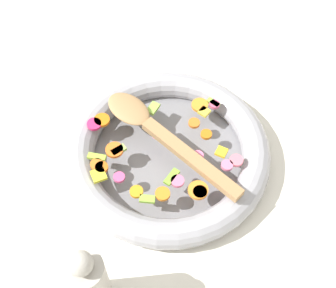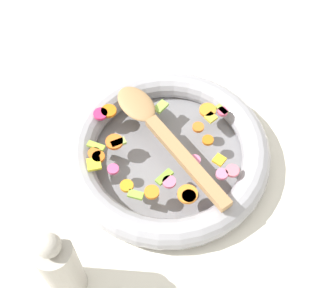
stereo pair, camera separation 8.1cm
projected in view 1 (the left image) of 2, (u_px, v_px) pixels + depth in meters
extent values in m
plane|color=silver|center=(168.00, 159.00, 0.85)|extent=(4.00, 4.00, 0.00)
cylinder|color=slate|center=(168.00, 157.00, 0.85)|extent=(0.31, 0.31, 0.01)
torus|color=#9E9EA5|center=(168.00, 152.00, 0.83)|extent=(0.36, 0.36, 0.05)
cylinder|color=orange|center=(200.00, 192.00, 0.75)|extent=(0.03, 0.03, 0.01)
cylinder|color=orange|center=(163.00, 194.00, 0.75)|extent=(0.03, 0.03, 0.01)
cylinder|color=orange|center=(198.00, 190.00, 0.76)|extent=(0.04, 0.04, 0.01)
cylinder|color=orange|center=(139.00, 110.00, 0.85)|extent=(0.03, 0.03, 0.01)
cylinder|color=orange|center=(114.00, 150.00, 0.80)|extent=(0.04, 0.04, 0.01)
cylinder|color=orange|center=(200.00, 105.00, 0.85)|extent=(0.04, 0.04, 0.01)
cylinder|color=orange|center=(206.00, 134.00, 0.82)|extent=(0.03, 0.03, 0.01)
cylinder|color=orange|center=(102.00, 167.00, 0.78)|extent=(0.03, 0.03, 0.01)
cylinder|color=orange|center=(102.00, 120.00, 0.83)|extent=(0.04, 0.04, 0.01)
cylinder|color=orange|center=(97.00, 165.00, 0.78)|extent=(0.03, 0.03, 0.01)
cylinder|color=orange|center=(136.00, 192.00, 0.75)|extent=(0.03, 0.03, 0.01)
cylinder|color=orange|center=(194.00, 123.00, 0.83)|extent=(0.03, 0.03, 0.01)
cube|color=#80B938|center=(172.00, 177.00, 0.77)|extent=(0.03, 0.02, 0.01)
cube|color=#A6C85E|center=(119.00, 150.00, 0.80)|extent=(0.03, 0.03, 0.01)
cube|color=#97C74D|center=(153.00, 108.00, 0.85)|extent=(0.03, 0.02, 0.01)
cube|color=#98C03D|center=(97.00, 157.00, 0.79)|extent=(0.01, 0.03, 0.01)
cube|color=#8CBD3F|center=(145.00, 198.00, 0.75)|extent=(0.02, 0.03, 0.01)
cube|color=#94C040|center=(213.00, 103.00, 0.86)|extent=(0.02, 0.03, 0.01)
cylinder|color=#E04285|center=(221.00, 185.00, 0.76)|extent=(0.02, 0.02, 0.01)
cylinder|color=pink|center=(237.00, 160.00, 0.79)|extent=(0.03, 0.03, 0.01)
cylinder|color=pink|center=(198.00, 156.00, 0.79)|extent=(0.02, 0.02, 0.01)
cylinder|color=#D75475|center=(214.00, 104.00, 0.85)|extent=(0.03, 0.03, 0.01)
cylinder|color=#DB4F86|center=(119.00, 177.00, 0.77)|extent=(0.03, 0.03, 0.01)
cylinder|color=pink|center=(177.00, 181.00, 0.77)|extent=(0.03, 0.03, 0.01)
cylinder|color=#DA2B64|center=(95.00, 123.00, 0.83)|extent=(0.03, 0.03, 0.01)
cylinder|color=pink|center=(227.00, 165.00, 0.78)|extent=(0.03, 0.03, 0.01)
cylinder|color=pink|center=(157.00, 134.00, 0.82)|extent=(0.03, 0.03, 0.01)
cube|color=yellow|center=(221.00, 152.00, 0.80)|extent=(0.02, 0.02, 0.01)
cube|color=yellow|center=(99.00, 175.00, 0.77)|extent=(0.03, 0.03, 0.01)
cube|color=yellow|center=(204.00, 112.00, 0.84)|extent=(0.02, 0.02, 0.01)
cube|color=#A87F51|center=(191.00, 158.00, 0.78)|extent=(0.11, 0.20, 0.01)
ellipsoid|color=#A87F51|center=(129.00, 109.00, 0.84)|extent=(0.09, 0.11, 0.01)
cylinder|color=#B2ADA3|center=(90.00, 285.00, 0.65)|extent=(0.06, 0.06, 0.14)
sphere|color=#B2ADA3|center=(81.00, 264.00, 0.58)|extent=(0.03, 0.03, 0.03)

